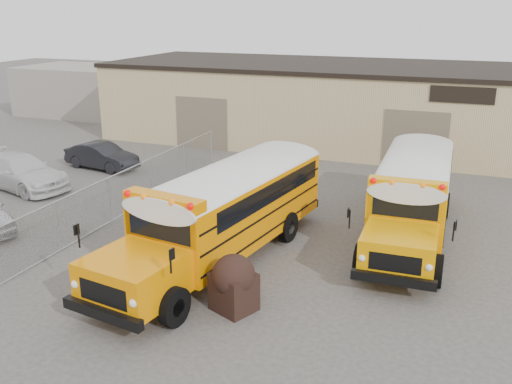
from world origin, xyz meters
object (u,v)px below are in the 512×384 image
(car_white, at_px, (20,172))
(car_dark, at_px, (102,156))
(school_bus_left, at_px, (308,162))
(school_bus_right, at_px, (424,151))
(tarp_bundle, at_px, (234,282))

(car_white, bearing_deg, car_dark, -7.10)
(school_bus_left, relative_size, school_bus_right, 1.08)
(car_white, bearing_deg, tarp_bundle, -103.04)
(car_dark, bearing_deg, car_white, 168.31)
(car_white, distance_m, car_dark, 4.37)
(tarp_bundle, relative_size, car_white, 0.31)
(school_bus_right, distance_m, car_dark, 15.90)
(school_bus_left, xyz_separation_m, school_bus_right, (4.34, 4.04, -0.10))
(school_bus_left, relative_size, car_white, 2.03)
(tarp_bundle, xyz_separation_m, car_white, (-13.49, 6.62, -0.06))
(school_bus_right, relative_size, car_dark, 2.48)
(school_bus_left, bearing_deg, car_dark, 173.60)
(car_dark, bearing_deg, tarp_bundle, -123.30)
(tarp_bundle, bearing_deg, car_dark, 138.19)
(school_bus_left, bearing_deg, school_bus_right, 42.98)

